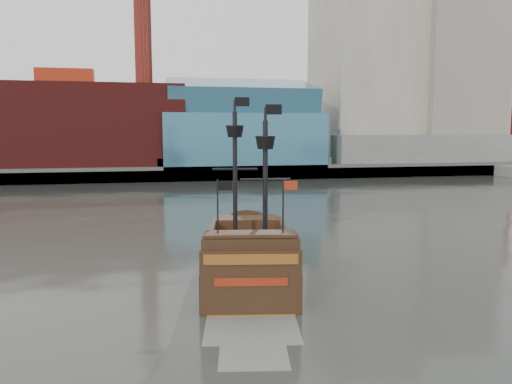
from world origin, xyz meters
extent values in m
plane|color=#2D302A|center=(0.00, 0.00, 0.00)|extent=(400.00, 400.00, 0.00)
cube|color=slate|center=(0.00, 92.00, 1.00)|extent=(220.00, 60.00, 2.00)
cube|color=#4C4C49|center=(0.00, 62.50, 1.30)|extent=(220.00, 1.00, 2.60)
cube|color=#5E1816|center=(-22.00, 72.00, 9.50)|extent=(42.00, 18.00, 15.00)
cube|color=#326A86|center=(10.00, 70.00, 7.00)|extent=(30.00, 16.00, 10.00)
cube|color=#BDB09C|center=(40.00, 80.00, 25.00)|extent=(20.00, 22.00, 46.00)
cube|color=gray|center=(58.00, 76.00, 21.00)|extent=(18.00, 18.00, 38.00)
cube|color=#BDB09C|center=(50.00, 97.00, 28.00)|extent=(24.00, 20.00, 52.00)
cube|color=slate|center=(48.00, 66.00, 5.00)|extent=(40.00, 6.00, 6.00)
cylinder|color=#5E1816|center=(-8.00, 74.00, 28.00)|extent=(3.20, 3.20, 22.00)
cube|color=#326A86|center=(10.00, 70.00, 15.00)|extent=(28.00, 14.94, 8.78)
cube|color=slate|center=(78.00, 82.00, 3.50)|extent=(4.00, 4.00, 3.00)
cylinder|color=maroon|center=(78.00, 82.00, 18.00)|extent=(1.40, 1.40, 32.00)
cube|color=maroon|center=(75.00, 82.00, 33.00)|extent=(5.00, 2.50, 2.50)
cube|color=slate|center=(88.00, 92.00, 3.50)|extent=(4.00, 4.00, 3.00)
cube|color=maroon|center=(85.00, 92.00, 27.00)|extent=(5.00, 2.50, 2.50)
cube|color=black|center=(-1.40, 3.28, 0.60)|extent=(6.99, 12.68, 2.60)
cube|color=#4A331B|center=(-1.40, 3.28, 2.05)|extent=(6.29, 11.42, 0.30)
cube|color=black|center=(-0.57, 8.01, 2.40)|extent=(4.60, 3.10, 1.00)
cube|color=black|center=(-2.29, -1.85, 2.80)|extent=(4.96, 2.39, 1.80)
cube|color=black|center=(-2.45, -2.75, 1.20)|extent=(4.87, 1.09, 4.00)
cube|color=brown|center=(-2.47, -2.89, 2.80)|extent=(4.45, 0.85, 0.50)
cube|color=maroon|center=(-2.47, -2.89, 1.70)|extent=(3.46, 0.68, 0.40)
cylinder|color=black|center=(-1.93, 4.89, 6.10)|extent=(0.32, 0.32, 7.80)
cylinder|color=black|center=(-0.82, 1.35, 5.80)|extent=(0.32, 0.32, 7.20)
cone|color=black|center=(-1.93, 4.89, 8.80)|extent=(1.27, 1.27, 0.70)
cone|color=black|center=(-0.82, 1.35, 8.20)|extent=(1.27, 1.27, 0.70)
cube|color=black|center=(-1.48, 4.81, 10.60)|extent=(0.89, 0.18, 0.55)
cube|color=black|center=(-0.37, 1.27, 10.00)|extent=(0.89, 0.18, 0.55)
cube|color=#9BA19B|center=(-2.74, -4.41, 0.01)|extent=(4.81, 4.28, 0.02)
camera|label=1|loc=(-6.96, -25.48, 8.85)|focal=35.00mm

